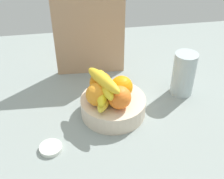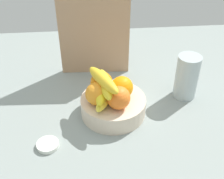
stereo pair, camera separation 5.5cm
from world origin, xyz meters
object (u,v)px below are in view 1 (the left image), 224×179
Objects in this scene: cutting_board at (89,33)px; jar_lid at (51,148)px; orange_front_right at (101,83)px; orange_back_left at (119,97)px; banana_bunch at (105,88)px; orange_front_left at (121,87)px; fruit_bowl at (112,106)px; orange_center at (97,94)px; thermos_tumbler at (184,74)px.

jar_lid is at bearing -108.82° from cutting_board.
orange_back_left is (4.96, -9.13, 0.00)cm from orange_front_right.
banana_bunch is at bearing -82.04° from orange_front_right.
orange_front_left is at bearing 12.67° from banana_bunch.
cutting_board is 5.11× the size of jar_lid.
fruit_bowl is 2.91× the size of orange_center.
fruit_bowl is at bearing 18.43° from orange_center.
cutting_board reaches higher than banana_bunch.
orange_back_left is 0.22× the size of cutting_board.
cutting_board is at bearing 88.76° from orange_center.
thermos_tumbler is at bearing 25.08° from orange_back_left.
thermos_tumbler reaches higher than fruit_bowl.
orange_center is 0.46× the size of thermos_tumbler.
fruit_bowl is at bearing 33.04° from jar_lid.
cutting_board is (-6.23, 32.67, 7.71)cm from orange_back_left.
orange_front_right is 0.22× the size of cutting_board.
cutting_board is (-4.51, 28.16, 14.79)cm from fruit_bowl.
orange_front_left is at bearing 72.91° from orange_back_left.
orange_front_left and orange_front_right have the same top height.
orange_center is at bearing 36.91° from jar_lid.
fruit_bowl is 0.63× the size of cutting_board.
thermos_tumbler is at bearing 14.91° from banana_bunch.
jar_lid is at bearing -134.40° from orange_front_right.
orange_back_left is at bearing -69.08° from fruit_bowl.
fruit_bowl is at bearing 110.92° from orange_back_left.
jar_lid is (-18.15, -18.53, -9.63)cm from orange_front_right.
orange_front_right is 1.10× the size of jar_lid.
fruit_bowl is 8.88cm from banana_bunch.
banana_bunch is at bearing -165.09° from thermos_tumbler.
fruit_bowl reaches higher than jar_lid.
orange_center is at bearing -161.93° from orange_front_left.
orange_front_right and orange_back_left have the same top height.
cutting_board reaches higher than orange_front_left.
orange_back_left is 26.74cm from jar_lid.
fruit_bowl is 2.91× the size of orange_back_left.
banana_bunch reaches higher than orange_front_left.
fruit_bowl is at bearing -164.31° from thermos_tumbler.
orange_front_left is 0.46× the size of thermos_tumbler.
thermos_tumbler is at bearing 15.69° from fruit_bowl.
fruit_bowl is 3.21× the size of jar_lid.
orange_center is 0.43× the size of banana_bunch.
banana_bunch is at bearing -83.02° from cutting_board.
thermos_tumbler is at bearing 16.12° from orange_center.
orange_front_right is at bearing 45.60° from jar_lid.
banana_bunch reaches higher than orange_back_left.
orange_front_right is at bearing 124.95° from fruit_bowl.
orange_center is (-8.60, -2.80, 0.00)cm from orange_front_left.
fruit_bowl is 9.06cm from orange_front_right.
orange_front_left reaches higher than jar_lid.
fruit_bowl is 8.57cm from orange_back_left.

